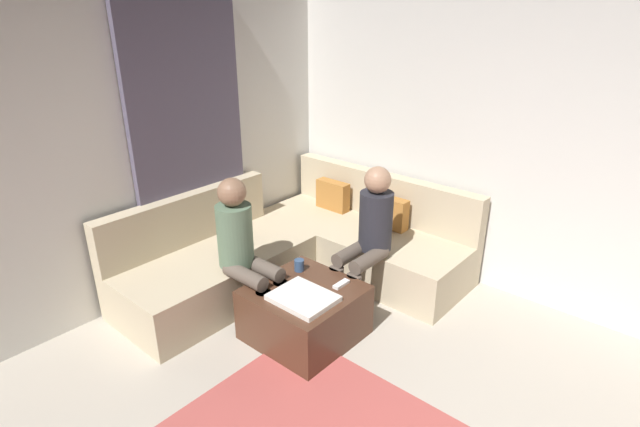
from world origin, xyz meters
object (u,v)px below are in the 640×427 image
ottoman (305,312)px  coffee_mug (299,265)px  person_on_couch_side (244,247)px  person_on_couch_back (369,232)px  sectional_couch (301,249)px  game_remote (341,284)px

ottoman → coffee_mug: coffee_mug is taller
coffee_mug → person_on_couch_side: person_on_couch_side is taller
ottoman → person_on_couch_back: 0.84m
sectional_couch → person_on_couch_back: size_ratio=2.12×
sectional_couch → person_on_couch_back: (0.72, 0.06, 0.38)m
coffee_mug → person_on_couch_side: 0.47m
sectional_couch → ottoman: 0.93m
person_on_couch_back → coffee_mug: bearing=61.4°
sectional_couch → game_remote: 0.95m
sectional_couch → coffee_mug: size_ratio=26.84×
person_on_couch_side → game_remote: bearing=118.0°
game_remote → person_on_couch_side: bearing=-152.0°
sectional_couch → person_on_couch_side: bearing=-79.5°
ottoman → person_on_couch_side: size_ratio=0.63×
ottoman → coffee_mug: (-0.22, 0.18, 0.26)m
coffee_mug → person_on_couch_back: person_on_couch_back is taller
sectional_couch → game_remote: bearing=-27.8°
game_remote → person_on_couch_back: person_on_couch_back is taller
coffee_mug → person_on_couch_side: size_ratio=0.08×
sectional_couch → coffee_mug: 0.67m
sectional_couch → person_on_couch_side: person_on_couch_side is taller
coffee_mug → person_on_couch_back: size_ratio=0.08×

